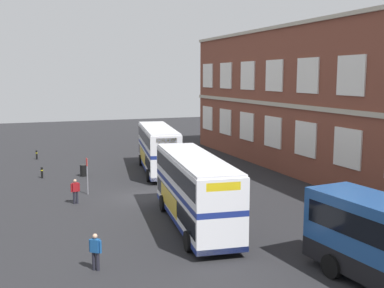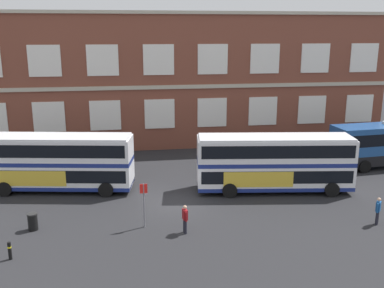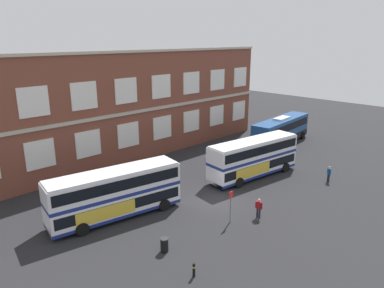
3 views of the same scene
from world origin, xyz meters
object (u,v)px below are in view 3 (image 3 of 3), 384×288
bus_stand_flag (231,204)px  station_litter_bin (164,245)px  touring_coach (281,131)px  waiting_passenger (329,173)px  double_decker_middle (254,157)px  safety_bollard_east (194,270)px  second_passenger (259,207)px  double_decker_near (115,193)px

bus_stand_flag → station_litter_bin: size_ratio=2.62×
touring_coach → waiting_passenger: size_ratio=7.17×
double_decker_middle → safety_bollard_east: (-16.44, -7.55, -1.66)m
waiting_passenger → bus_stand_flag: size_ratio=0.63×
double_decker_middle → touring_coach: (12.68, 4.58, -0.24)m
touring_coach → bus_stand_flag: size_ratio=4.51×
waiting_passenger → double_decker_middle: bearing=123.8°
waiting_passenger → safety_bollard_east: waiting_passenger is taller
second_passenger → safety_bollard_east: second_passenger is taller
bus_stand_flag → safety_bollard_east: 7.57m
double_decker_middle → bus_stand_flag: (-9.51, -4.73, -0.51)m
second_passenger → bus_stand_flag: size_ratio=0.63×
waiting_passenger → safety_bollard_east: size_ratio=1.79×
second_passenger → bus_stand_flag: bearing=153.1°
second_passenger → double_decker_middle: bearing=39.0°
touring_coach → waiting_passenger: touring_coach is taller
touring_coach → waiting_passenger: (-8.38, -11.00, -0.98)m
station_litter_bin → bus_stand_flag: bearing=-5.2°
double_decker_near → second_passenger: (8.28, -8.37, -1.22)m
double_decker_near → station_litter_bin: bearing=-93.7°
second_passenger → station_litter_bin: (-8.71, 1.73, -0.41)m
safety_bollard_east → station_litter_bin: bearing=82.0°
second_passenger → station_litter_bin: size_ratio=1.65×
waiting_passenger → safety_bollard_east: (-20.74, -1.13, -0.44)m
double_decker_middle → second_passenger: bearing=-141.0°
safety_bollard_east → bus_stand_flag: bearing=22.1°
double_decker_middle → bus_stand_flag: bearing=-153.5°
touring_coach → safety_bollard_east: 31.58m
touring_coach → second_passenger: (-19.93, -10.46, -0.98)m
bus_stand_flag → station_litter_bin: bearing=174.8°
station_litter_bin → second_passenger: bearing=-11.2°
bus_stand_flag → station_litter_bin: (-6.45, 0.58, -1.12)m
touring_coach → safety_bollard_east: size_ratio=12.83×
station_litter_bin → touring_coach: bearing=16.9°
waiting_passenger → bus_stand_flag: (-13.81, 1.69, 0.70)m
safety_bollard_east → second_passenger: bearing=10.3°
touring_coach → second_passenger: touring_coach is taller
touring_coach → bus_stand_flag: bearing=-157.2°
station_litter_bin → safety_bollard_east: (-0.48, -3.40, -0.03)m
double_decker_middle → safety_bollard_east: bearing=-155.3°
station_litter_bin → waiting_passenger: bearing=-6.4°
bus_stand_flag → double_decker_middle: bearing=26.5°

